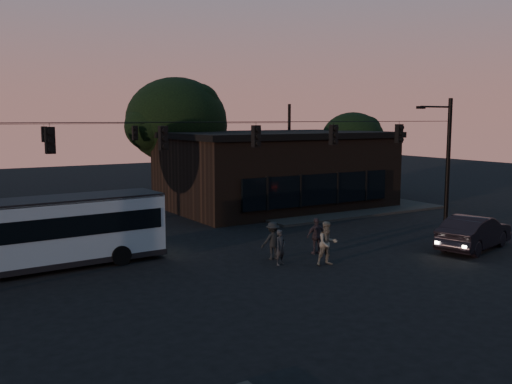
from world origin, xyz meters
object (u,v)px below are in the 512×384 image
building (275,169)px  pedestrian_a (280,247)px  pedestrian_b (327,243)px  car (474,232)px  pedestrian_c (317,236)px  bus (37,231)px  pedestrian_d (273,241)px

building → pedestrian_a: (-8.96, -13.94, -1.93)m
pedestrian_b → car: bearing=0.5°
pedestrian_a → pedestrian_c: (2.58, 0.77, 0.09)m
bus → pedestrian_d: bearing=-23.6°
pedestrian_c → pedestrian_d: pedestrian_c is taller
pedestrian_c → pedestrian_d: 2.32m
bus → pedestrian_d: (9.46, -3.59, -0.83)m
pedestrian_b → pedestrian_c: bearing=75.7°
pedestrian_b → bus: bearing=162.7°
pedestrian_d → car: bearing=165.6°
pedestrian_c → bus: bearing=-9.3°
car → pedestrian_b: 8.12m
building → car: 16.54m
building → bus: 20.43m
bus → pedestrian_a: bus is taller
pedestrian_b → building: bearing=74.6°
pedestrian_a → bus: bearing=133.9°
pedestrian_c → pedestrian_d: size_ratio=1.01×
building → pedestrian_c: building is taller
bus → pedestrian_a: bearing=-29.5°
pedestrian_a → car: bearing=-33.7°
pedestrian_c → pedestrian_d: (-2.31, 0.25, -0.01)m
building → pedestrian_d: building is taller
car → pedestrian_c: 7.85m
pedestrian_d → building: bearing=-118.0°
pedestrian_a → pedestrian_d: 1.07m
car → pedestrian_a: size_ratio=3.27×
car → pedestrian_c: (-7.15, 3.24, 0.03)m
bus → pedestrian_d: size_ratio=6.30×
building → bus: bearing=-152.8°
car → pedestrian_a: 10.04m
building → pedestrian_b: building is taller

